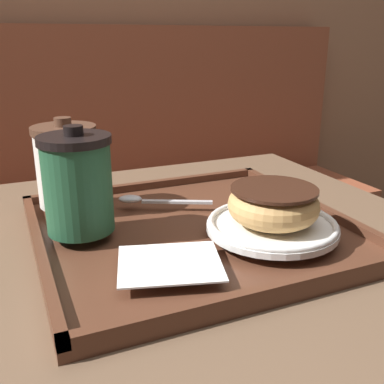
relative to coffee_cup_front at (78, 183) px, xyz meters
name	(u,v)px	position (x,y,z in m)	size (l,w,h in m)	color
booth_bench	(125,239)	(0.26, 0.82, -0.47)	(1.74, 0.44, 1.00)	brown
cafe_table	(178,360)	(0.11, -0.05, -0.27)	(0.78, 0.75, 0.70)	brown
serving_tray	(192,231)	(0.14, -0.03, -0.08)	(0.41, 0.39, 0.02)	#512D1E
napkin_paper	(170,263)	(0.07, -0.13, -0.06)	(0.13, 0.12, 0.00)	white
coffee_cup_front	(78,183)	(0.00, 0.00, 0.00)	(0.09, 0.09, 0.13)	#235638
coffee_cup_rear	(67,165)	(0.00, 0.10, 0.00)	(0.09, 0.09, 0.13)	white
plate_with_chocolate_donut	(272,225)	(0.22, -0.10, -0.06)	(0.17, 0.17, 0.01)	white
donut_chocolate_glazed	(273,204)	(0.22, -0.10, -0.03)	(0.11, 0.11, 0.04)	tan
spoon	(143,200)	(0.10, 0.06, -0.06)	(0.13, 0.07, 0.01)	silver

